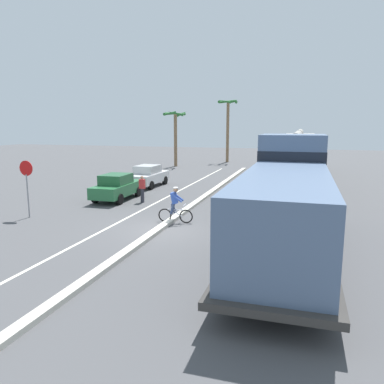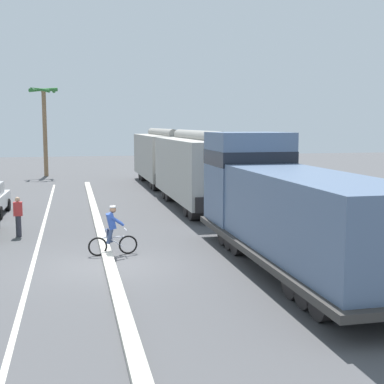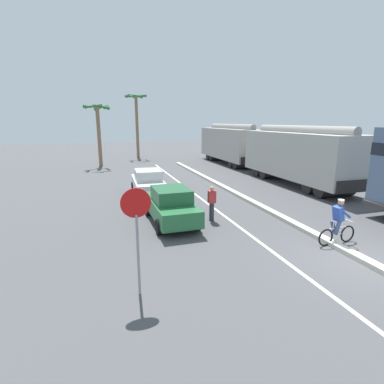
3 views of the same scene
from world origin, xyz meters
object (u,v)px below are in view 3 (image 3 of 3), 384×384
cyclist (338,223)px  pedestrian_by_cars (212,203)px  palm_tree_near (98,119)px  palm_tree_far (137,111)px  hopper_car_lead (298,156)px  parked_car_green (171,205)px  stop_sign (137,221)px  hopper_car_middle (230,144)px  parked_car_white (148,183)px

cyclist → pedestrian_by_cars: (-3.45, 3.91, 0.03)m
palm_tree_near → palm_tree_far: (4.63, 6.44, 1.04)m
cyclist → hopper_car_lead: bearing=61.4°
parked_car_green → stop_sign: (-2.12, -5.35, 1.21)m
hopper_car_middle → palm_tree_far: palm_tree_far is taller
parked_car_white → palm_tree_far: (2.00, 20.33, 4.88)m
palm_tree_far → stop_sign: bearing=-97.3°
hopper_car_lead → palm_tree_far: palm_tree_far is taller
hopper_car_lead → stop_sign: size_ratio=3.68×
hopper_car_middle → palm_tree_far: bearing=135.7°
hopper_car_lead → palm_tree_far: (-8.74, 20.14, 3.62)m
parked_car_white → cyclist: bearing=-60.0°
parked_car_white → stop_sign: 10.88m
parked_car_green → parked_car_white: size_ratio=0.99×
parked_car_white → pedestrian_by_cars: size_ratio=2.63×
palm_tree_near → parked_car_white: bearing=-79.3°
hopper_car_lead → hopper_car_middle: 11.60m
palm_tree_near → pedestrian_by_cars: bearing=-76.6°
parked_car_white → palm_tree_near: size_ratio=0.69×
hopper_car_lead → palm_tree_near: size_ratio=1.71×
hopper_car_middle → stop_sign: size_ratio=3.68×
hopper_car_middle → parked_car_green: bearing=-121.8°
cyclist → stop_sign: stop_sign is taller
stop_sign → palm_tree_far: 31.43m
hopper_car_middle → stop_sign: hopper_car_middle is taller
parked_car_green → cyclist: bearing=-38.5°
parked_car_white → palm_tree_near: 14.65m
parked_car_green → pedestrian_by_cars: same height
hopper_car_lead → pedestrian_by_cars: hopper_car_lead is taller
hopper_car_lead → parked_car_white: size_ratio=2.49×
hopper_car_middle → stop_sign: bearing=-119.5°
pedestrian_by_cars → cyclist: bearing=-48.5°
palm_tree_near → pedestrian_by_cars: palm_tree_near is taller
parked_car_green → palm_tree_far: bearing=85.9°
stop_sign → pedestrian_by_cars: size_ratio=1.78×
parked_car_green → pedestrian_by_cars: bearing=-9.2°
palm_tree_near → palm_tree_far: size_ratio=0.80×
parked_car_white → palm_tree_far: palm_tree_far is taller
parked_car_green → parked_car_white: 5.28m
cyclist → palm_tree_far: size_ratio=0.22×
pedestrian_by_cars → parked_car_white: bearing=109.9°
hopper_car_middle → parked_car_white: size_ratio=2.49×
hopper_car_middle → stop_sign: 25.77m
parked_car_green → pedestrian_by_cars: size_ratio=2.61×
hopper_car_middle → parked_car_white: bearing=-132.3°
hopper_car_middle → parked_car_green: hopper_car_middle is taller
cyclist → palm_tree_far: 30.42m
stop_sign → pedestrian_by_cars: stop_sign is taller
palm_tree_near → cyclist: bearing=-70.9°
hopper_car_middle → palm_tree_far: size_ratio=1.37×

